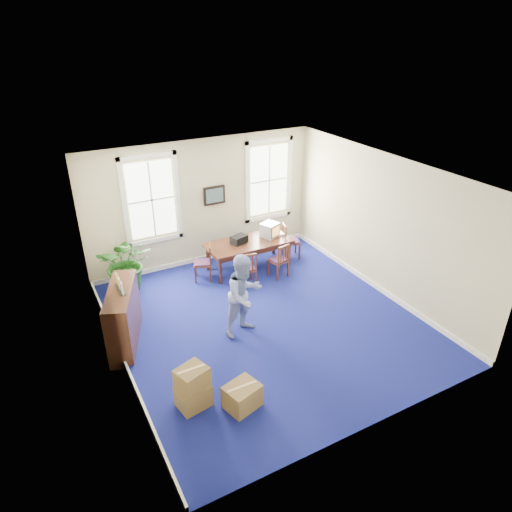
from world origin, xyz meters
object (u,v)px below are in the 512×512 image
conference_table (249,255)px  chair_near_left (247,268)px  cardboard_boxes (202,379)px  potted_plant (127,263)px  crt_tv (270,230)px  man (244,295)px  credenza (123,314)px

conference_table → chair_near_left: 0.86m
cardboard_boxes → conference_table: bearing=52.9°
potted_plant → crt_tv: bearing=-5.5°
man → potted_plant: man is taller
credenza → potted_plant: bearing=94.7°
conference_table → chair_near_left: size_ratio=2.38×
credenza → cardboard_boxes: 2.28m
conference_table → credenza: bearing=-156.5°
conference_table → crt_tv: 0.84m
cardboard_boxes → potted_plant: bearing=92.4°
conference_table → potted_plant: 3.01m
chair_near_left → credenza: credenza is taller
man → credenza: 2.37m
chair_near_left → potted_plant: potted_plant is taller
conference_table → crt_tv: size_ratio=4.94×
conference_table → potted_plant: bearing=172.3°
conference_table → crt_tv: bearing=4.2°
credenza → cardboard_boxes: size_ratio=1.14×
chair_near_left → crt_tv: bearing=-132.8°
crt_tv → credenza: credenza is taller
conference_table → man: 2.77m
credenza → conference_table: bearing=44.7°
crt_tv → chair_near_left: crt_tv is taller
conference_table → credenza: (-3.54, -1.55, 0.25)m
man → potted_plant: 3.22m
man → potted_plant: (-1.64, 2.77, -0.18)m
crt_tv → credenza: size_ratio=0.28×
potted_plant → credenza: bearing=-106.4°
man → potted_plant: bearing=107.3°
chair_near_left → cardboard_boxes: size_ratio=0.65×
potted_plant → conference_table: bearing=-7.5°
chair_near_left → credenza: (-3.10, -0.82, 0.17)m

